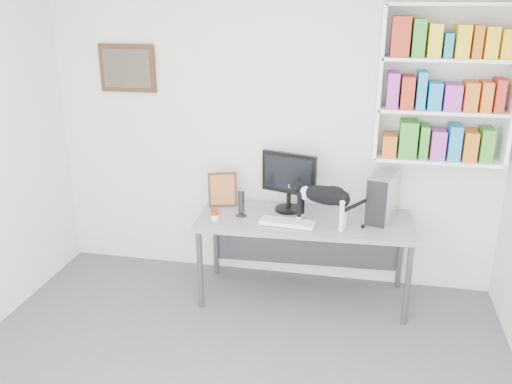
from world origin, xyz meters
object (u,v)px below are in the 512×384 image
(leaning_print, at_px, (223,189))
(soup_can, at_px, (215,215))
(cat, at_px, (323,205))
(monitor, at_px, (289,181))
(desk, at_px, (304,258))
(bookshelf, at_px, (445,85))
(keyboard, at_px, (287,222))
(speaker, at_px, (241,203))
(pc_tower, at_px, (382,197))

(leaning_print, height_order, soup_can, leaning_print)
(leaning_print, bearing_deg, cat, -36.12)
(monitor, bearing_deg, desk, -27.51)
(bookshelf, bearing_deg, leaning_print, -176.73)
(bookshelf, distance_m, leaning_print, 2.03)
(monitor, xyz_separation_m, cat, (0.32, -0.28, -0.08))
(soup_can, bearing_deg, monitor, 30.61)
(bookshelf, distance_m, soup_can, 2.11)
(keyboard, distance_m, leaning_print, 0.72)
(bookshelf, bearing_deg, desk, -165.52)
(desk, xyz_separation_m, monitor, (-0.16, 0.16, 0.64))
(bookshelf, relative_size, speaker, 5.47)
(soup_can, bearing_deg, cat, 3.41)
(monitor, xyz_separation_m, speaker, (-0.37, -0.21, -0.15))
(bookshelf, height_order, desk, bookshelf)
(speaker, distance_m, soup_can, 0.25)
(pc_tower, height_order, soup_can, pc_tower)
(pc_tower, bearing_deg, keyboard, -144.88)
(leaning_print, bearing_deg, bookshelf, -15.48)
(monitor, relative_size, keyboard, 1.19)
(keyboard, bearing_deg, monitor, 101.95)
(desk, xyz_separation_m, speaker, (-0.54, -0.04, 0.49))
(monitor, relative_size, pc_tower, 1.33)
(keyboard, bearing_deg, bookshelf, 24.85)
(bookshelf, xyz_separation_m, keyboard, (-1.16, -0.42, -1.09))
(monitor, height_order, cat, monitor)
(monitor, bearing_deg, keyboard, -65.79)
(desk, distance_m, leaning_print, 0.94)
(soup_can, distance_m, cat, 0.90)
(bookshelf, xyz_separation_m, soup_can, (-1.77, -0.44, -1.06))
(desk, relative_size, speaker, 7.88)
(desk, height_order, keyboard, keyboard)
(keyboard, distance_m, speaker, 0.44)
(bookshelf, relative_size, cat, 2.12)
(bookshelf, bearing_deg, monitor, -175.04)
(speaker, relative_size, leaning_print, 0.72)
(desk, height_order, monitor, monitor)
(bookshelf, height_order, leaning_print, bookshelf)
(keyboard, relative_size, pc_tower, 1.11)
(desk, xyz_separation_m, leaning_print, (-0.76, 0.16, 0.53))
(speaker, bearing_deg, soup_can, -162.17)
(pc_tower, distance_m, cat, 0.52)
(leaning_print, relative_size, soup_can, 3.44)
(pc_tower, relative_size, speaker, 1.76)
(bookshelf, distance_m, speaker, 1.88)
(cat, bearing_deg, keyboard, -159.52)
(monitor, bearing_deg, speaker, -133.70)
(cat, bearing_deg, monitor, 153.57)
(desk, bearing_deg, soup_can, -169.18)
(bookshelf, distance_m, monitor, 1.47)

